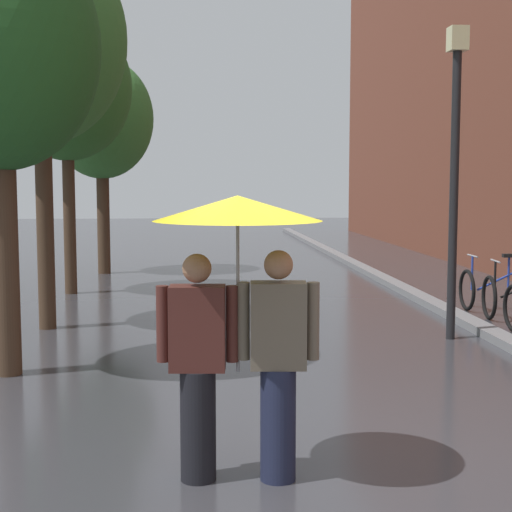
{
  "coord_description": "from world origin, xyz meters",
  "views": [
    {
      "loc": [
        -0.96,
        -5.47,
        2.17
      ],
      "look_at": [
        -0.26,
        2.92,
        1.35
      ],
      "focal_mm": 53.53,
      "sensor_mm": 36.0,
      "label": 1
    }
  ],
  "objects": [
    {
      "name": "ground_plane",
      "position": [
        0.0,
        0.0,
        0.0
      ],
      "size": [
        80.0,
        80.0,
        0.0
      ],
      "primitive_type": "plane",
      "color": "#38383D"
    },
    {
      "name": "kerb_strip",
      "position": [
        3.2,
        10.0,
        0.06
      ],
      "size": [
        0.3,
        36.0,
        0.12
      ],
      "primitive_type": "cube",
      "color": "slate",
      "rests_on": "ground"
    },
    {
      "name": "street_tree_1",
      "position": [
        -3.11,
        5.92,
        4.19
      ],
      "size": [
        2.48,
        2.48,
        5.72
      ],
      "color": "#473323",
      "rests_on": "ground"
    },
    {
      "name": "street_tree_2",
      "position": [
        -3.32,
        9.5,
        3.93
      ],
      "size": [
        2.48,
        2.48,
        5.34
      ],
      "color": "#473323",
      "rests_on": "ground"
    },
    {
      "name": "street_tree_3",
      "position": [
        -3.04,
        12.77,
        3.61
      ],
      "size": [
        2.42,
        2.42,
        5.04
      ],
      "color": "#473323",
      "rests_on": "ground"
    },
    {
      "name": "parked_bicycle_5",
      "position": [
        4.17,
        6.92,
        0.38
      ],
      "size": [
        1.09,
        0.71,
        0.96
      ],
      "color": "black",
      "rests_on": "ground"
    },
    {
      "name": "couple_under_umbrella",
      "position": [
        -0.64,
        -0.07,
        1.43
      ],
      "size": [
        1.21,
        1.21,
        2.07
      ],
      "color": "black",
      "rests_on": "ground"
    },
    {
      "name": "street_lamp_post",
      "position": [
        2.6,
        4.68,
        2.48
      ],
      "size": [
        0.24,
        0.24,
        4.23
      ],
      "color": "black",
      "rests_on": "ground"
    }
  ]
}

